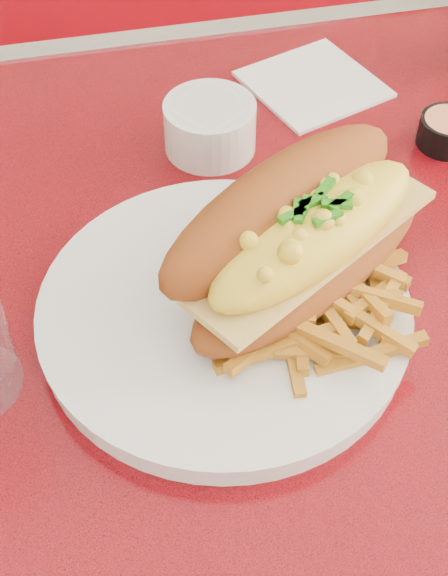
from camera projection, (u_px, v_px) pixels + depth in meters
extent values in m
cube|color=red|center=(362.00, 294.00, 0.67)|extent=(1.20, 0.80, 0.04)
cube|color=silver|center=(247.00, 41.00, 0.93)|extent=(1.22, 0.03, 0.04)
cylinder|color=silver|center=(321.00, 503.00, 0.96)|extent=(0.09, 0.09, 0.72)
cube|color=maroon|center=(195.00, 178.00, 1.57)|extent=(1.20, 0.50, 0.45)
cylinder|color=white|center=(224.00, 314.00, 0.62)|extent=(0.31, 0.31, 0.02)
cylinder|color=white|center=(224.00, 305.00, 0.61)|extent=(0.31, 0.31, 0.00)
ellipsoid|color=#8E4416|center=(312.00, 263.00, 0.61)|extent=(0.25, 0.19, 0.05)
cube|color=#E2BF65|center=(314.00, 245.00, 0.59)|extent=(0.22, 0.17, 0.01)
ellipsoid|color=yellow|center=(316.00, 232.00, 0.58)|extent=(0.21, 0.16, 0.05)
ellipsoid|color=#8E4416|center=(283.00, 207.00, 0.60)|extent=(0.25, 0.20, 0.09)
cube|color=#B8B8BC|center=(316.00, 316.00, 0.60)|extent=(0.02, 0.11, 0.00)
cube|color=#B8B8BC|center=(297.00, 254.00, 0.65)|extent=(0.02, 0.03, 0.00)
cylinder|color=white|center=(210.00, 127.00, 0.75)|extent=(0.10, 0.10, 0.05)
cylinder|color=black|center=(210.00, 108.00, 0.73)|extent=(0.09, 0.09, 0.01)
cylinder|color=black|center=(448.00, 132.00, 0.76)|extent=(0.07, 0.07, 0.03)
cube|color=white|center=(313.00, 84.00, 0.83)|extent=(0.16, 0.16, 0.00)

